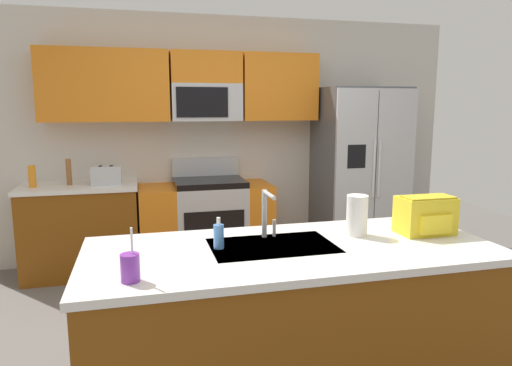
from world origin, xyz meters
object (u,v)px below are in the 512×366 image
object	(u,v)px
sink_faucet	(267,210)
paper_towel_roll	(357,215)
refrigerator	(359,172)
range_oven	(206,222)
backpack	(426,214)
drink_cup_purple	(130,267)
bottle_orange	(32,176)
pepper_mill	(69,172)
toaster	(106,175)
soap_dispenser	(219,236)

from	to	relation	value
sink_faucet	paper_towel_roll	size ratio (longest dim) A/B	1.17
refrigerator	sink_faucet	world-z (taller)	refrigerator
range_oven	backpack	xyz separation A→B (m)	(0.98, -2.36, 0.57)
drink_cup_purple	backpack	distance (m)	1.74
sink_faucet	backpack	size ratio (longest dim) A/B	0.88
drink_cup_purple	backpack	bearing A→B (deg)	11.83
refrigerator	range_oven	bearing A→B (deg)	177.58
bottle_orange	range_oven	bearing A→B (deg)	1.79
pepper_mill	drink_cup_purple	xyz separation A→B (m)	(0.60, -2.71, -0.06)
bottle_orange	toaster	bearing A→B (deg)	-0.12
range_oven	pepper_mill	distance (m)	1.44
sink_faucet	soap_dispenser	xyz separation A→B (m)	(-0.30, -0.12, -0.10)
toaster	drink_cup_purple	world-z (taller)	drink_cup_purple
soap_dispenser	backpack	size ratio (longest dim) A/B	0.53
backpack	paper_towel_roll	bearing A→B (deg)	170.98
refrigerator	backpack	distance (m)	2.40
bottle_orange	soap_dispenser	size ratio (longest dim) A/B	1.21
refrigerator	drink_cup_purple	bearing A→B (deg)	-132.56
pepper_mill	soap_dispenser	size ratio (longest dim) A/B	1.48
refrigerator	pepper_mill	bearing A→B (deg)	178.69
soap_dispenser	backpack	xyz separation A→B (m)	(1.25, -0.02, 0.05)
backpack	toaster	bearing A→B (deg)	130.38
refrigerator	toaster	distance (m)	2.68
paper_towel_roll	range_oven	bearing A→B (deg)	103.92
range_oven	soap_dispenser	world-z (taller)	range_oven
range_oven	backpack	distance (m)	2.62
backpack	refrigerator	bearing A→B (deg)	72.44
soap_dispenser	toaster	bearing A→B (deg)	107.28
bottle_orange	sink_faucet	distance (m)	2.74
pepper_mill	sink_faucet	world-z (taller)	sink_faucet
drink_cup_purple	paper_towel_roll	size ratio (longest dim) A/B	1.02
pepper_mill	drink_cup_purple	bearing A→B (deg)	-77.46
sink_faucet	backpack	xyz separation A→B (m)	(0.95, -0.14, -0.05)
bottle_orange	backpack	bearing A→B (deg)	-41.31
drink_cup_purple	soap_dispenser	distance (m)	0.59
pepper_mill	backpack	size ratio (longest dim) A/B	0.79
soap_dispenser	pepper_mill	bearing A→B (deg)	114.33
drink_cup_purple	paper_towel_roll	distance (m)	1.35
refrigerator	soap_dispenser	distance (m)	3.00
bottle_orange	soap_dispenser	world-z (taller)	bottle_orange
refrigerator	sink_faucet	bearing A→B (deg)	-127.88
refrigerator	bottle_orange	size ratio (longest dim) A/B	8.97
range_oven	bottle_orange	xyz separation A→B (m)	(-1.64, -0.05, 0.56)
toaster	backpack	bearing A→B (deg)	-49.62
toaster	sink_faucet	xyz separation A→B (m)	(1.01, -2.17, 0.08)
range_oven	toaster	xyz separation A→B (m)	(-0.98, -0.05, 0.55)
toaster	soap_dispenser	xyz separation A→B (m)	(0.71, -2.29, -0.02)
toaster	bottle_orange	xyz separation A→B (m)	(-0.66, 0.00, 0.01)
range_oven	backpack	size ratio (longest dim) A/B	4.25
sink_faucet	soap_dispenser	distance (m)	0.34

